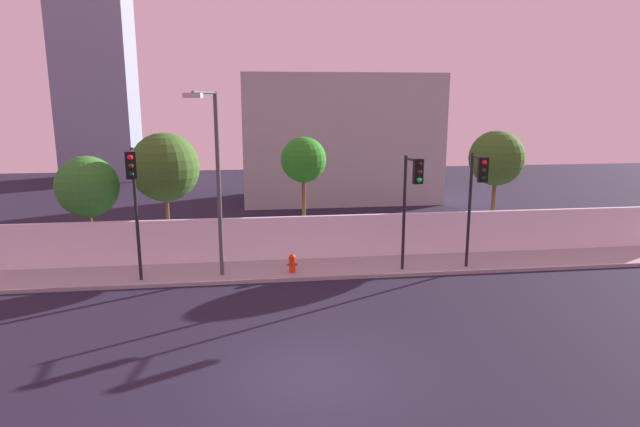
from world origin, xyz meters
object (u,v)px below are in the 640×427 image
fire_hydrant (292,263)px  roadside_tree_midright (304,160)px  street_lamp_curbside (215,169)px  roadside_tree_rightmost (496,158)px  traffic_light_right (134,188)px  roadside_tree_midleft (165,167)px  traffic_light_left (477,187)px  roadside_tree_leftmost (87,187)px  traffic_light_center (412,190)px

fire_hydrant → roadside_tree_midright: 4.97m
street_lamp_curbside → roadside_tree_rightmost: street_lamp_curbside is taller
traffic_light_right → roadside_tree_midleft: bearing=84.5°
traffic_light_left → roadside_tree_rightmost: size_ratio=0.85×
fire_hydrant → traffic_light_left: bearing=-7.9°
traffic_light_right → roadside_tree_midright: bearing=34.4°
street_lamp_curbside → roadside_tree_midright: street_lamp_curbside is taller
roadside_tree_midleft → fire_hydrant: bearing=-33.8°
roadside_tree_leftmost → roadside_tree_rightmost: (17.85, 0.00, 0.93)m
roadside_tree_rightmost → traffic_light_right: bearing=-164.1°
traffic_light_right → street_lamp_curbside: (2.72, 0.71, 0.50)m
traffic_light_right → roadside_tree_leftmost: size_ratio=1.11×
traffic_light_center → roadside_tree_midleft: (-9.45, 4.16, 0.46)m
fire_hydrant → traffic_light_right: bearing=-170.5°
traffic_light_right → roadside_tree_midright: 7.62m
roadside_tree_leftmost → roadside_tree_midleft: (3.18, 0.00, 0.76)m
roadside_tree_midright → roadside_tree_rightmost: 8.81m
traffic_light_left → traffic_light_right: (-12.31, 0.02, 0.24)m
traffic_light_right → fire_hydrant: bearing=9.5°
traffic_light_center → traffic_light_right: bearing=-179.2°
street_lamp_curbside → roadside_tree_midleft: street_lamp_curbside is taller
fire_hydrant → roadside_tree_leftmost: roadside_tree_leftmost is taller
roadside_tree_midleft → roadside_tree_midright: size_ratio=1.04×
traffic_light_right → fire_hydrant: 6.40m
roadside_tree_midright → roadside_tree_leftmost: bearing=-180.0°
traffic_light_center → traffic_light_left: bearing=-3.8°
roadside_tree_rightmost → fire_hydrant: bearing=-160.6°
traffic_light_left → roadside_tree_midleft: size_ratio=0.85×
traffic_light_left → traffic_light_right: 12.31m
traffic_light_center → street_lamp_curbside: (-7.14, 0.57, 0.79)m
roadside_tree_leftmost → traffic_light_right: bearing=-57.3°
street_lamp_curbside → roadside_tree_rightmost: bearing=16.2°
traffic_light_right → roadside_tree_midright: roadside_tree_midright is taller
roadside_tree_midleft → roadside_tree_rightmost: roadside_tree_midleft is taller
roadside_tree_leftmost → roadside_tree_midright: size_ratio=0.86×
traffic_light_center → fire_hydrant: bearing=169.9°
traffic_light_center → roadside_tree_rightmost: roadside_tree_rightmost is taller
traffic_light_left → traffic_light_center: traffic_light_left is taller
roadside_tree_leftmost → roadside_tree_midleft: bearing=0.0°
roadside_tree_rightmost → traffic_light_left: bearing=-122.7°
roadside_tree_midleft → street_lamp_curbside: bearing=-57.3°
traffic_light_left → street_lamp_curbside: bearing=175.6°
traffic_light_left → roadside_tree_rightmost: 5.18m
street_lamp_curbside → roadside_tree_midleft: (-2.31, 3.60, -0.33)m
traffic_light_right → fire_hydrant: (5.48, 0.92, -3.17)m
fire_hydrant → roadside_tree_rightmost: size_ratio=0.14×
roadside_tree_midleft → traffic_light_center: bearing=-23.8°
traffic_light_center → roadside_tree_midright: 5.54m
traffic_light_center → roadside_tree_leftmost: (-12.63, 4.16, -0.30)m
roadside_tree_leftmost → roadside_tree_midleft: roadside_tree_midleft is taller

